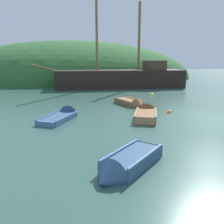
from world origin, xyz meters
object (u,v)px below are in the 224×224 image
object	(u,v)px
rowboat_outer_left	(146,115)
sailing_ship	(121,81)
rowboat_center	(63,117)
buoy_orange	(169,113)
rowboat_outer_right	(126,165)
buoy_yellow	(152,95)
rowboat_near_dock	(132,104)

from	to	relation	value
rowboat_outer_left	sailing_ship	bearing A→B (deg)	13.23
rowboat_center	buoy_orange	world-z (taller)	rowboat_center
sailing_ship	rowboat_outer_right	world-z (taller)	sailing_ship
rowboat_outer_right	buoy_orange	world-z (taller)	rowboat_outer_right
buoy_yellow	rowboat_near_dock	bearing A→B (deg)	-129.58
rowboat_outer_left	buoy_orange	size ratio (longest dim) A/B	10.71
buoy_orange	rowboat_outer_right	bearing A→B (deg)	-127.81
rowboat_outer_right	rowboat_outer_left	distance (m)	7.05
buoy_orange	sailing_ship	bearing A→B (deg)	84.13
sailing_ship	rowboat_near_dock	xyz separation A→B (m)	(-2.85, -11.13, -0.67)
rowboat_outer_left	buoy_orange	xyz separation A→B (m)	(1.94, 0.73, -0.14)
rowboat_outer_right	rowboat_center	size ratio (longest dim) A/B	0.88
sailing_ship	rowboat_center	bearing A→B (deg)	66.44
sailing_ship	buoy_orange	bearing A→B (deg)	90.92
rowboat_near_dock	rowboat_center	world-z (taller)	rowboat_near_dock
buoy_orange	rowboat_outer_left	bearing A→B (deg)	-159.42
rowboat_outer_left	rowboat_center	bearing A→B (deg)	102.96
rowboat_near_dock	rowboat_outer_left	xyz separation A→B (m)	(-0.54, -3.71, 0.02)
rowboat_outer_left	buoy_orange	world-z (taller)	rowboat_outer_left
rowboat_outer_left	buoy_yellow	distance (m)	9.22
sailing_ship	rowboat_outer_left	xyz separation A→B (m)	(-3.39, -14.84, -0.65)
buoy_yellow	sailing_ship	bearing A→B (deg)	97.28
rowboat_near_dock	rowboat_outer_right	bearing A→B (deg)	-33.08
rowboat_center	rowboat_near_dock	bearing A→B (deg)	-30.74
sailing_ship	rowboat_center	xyz separation A→B (m)	(-8.05, -13.76, -0.71)
rowboat_outer_right	rowboat_outer_left	size ratio (longest dim) A/B	0.86
rowboat_near_dock	buoy_yellow	xyz separation A→B (m)	(3.70, 4.47, -0.12)
sailing_ship	rowboat_outer_right	xyz separation A→B (m)	(-6.80, -21.02, -0.65)
sailing_ship	rowboat_center	world-z (taller)	sailing_ship
sailing_ship	buoy_yellow	world-z (taller)	sailing_ship
buoy_yellow	rowboat_outer_left	bearing A→B (deg)	-117.39
rowboat_outer_right	buoy_yellow	world-z (taller)	rowboat_outer_right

